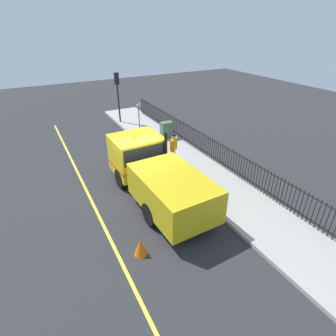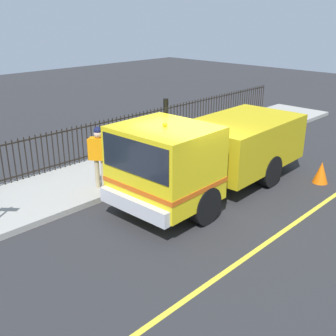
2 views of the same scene
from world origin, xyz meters
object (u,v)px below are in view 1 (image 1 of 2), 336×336
at_px(traffic_light_near, 117,88).
at_px(street_sign, 139,118).
at_px(worker_standing, 174,145).
at_px(utility_cabinet, 166,130).
at_px(work_truck, 152,170).
at_px(traffic_cone, 140,247).

distance_m(traffic_light_near, street_sign, 4.46).
bearing_deg(traffic_light_near, worker_standing, 82.27).
bearing_deg(street_sign, utility_cabinet, -12.04).
xyz_separation_m(work_truck, street_sign, (1.86, 5.90, 0.45)).
distance_m(traffic_light_near, traffic_cone, 14.16).
distance_m(traffic_cone, street_sign, 9.91).
relative_size(traffic_light_near, street_sign, 1.44).
bearing_deg(utility_cabinet, work_truck, -123.57).
bearing_deg(traffic_light_near, traffic_cone, 64.17).
xyz_separation_m(traffic_light_near, street_sign, (-0.14, -4.33, -1.06)).
distance_m(worker_standing, utility_cabinet, 3.84).
relative_size(worker_standing, street_sign, 0.70).
bearing_deg(work_truck, worker_standing, 40.20).
distance_m(work_truck, street_sign, 6.20).
bearing_deg(work_truck, street_sign, 70.67).
relative_size(work_truck, traffic_light_near, 1.78).
xyz_separation_m(worker_standing, traffic_cone, (-4.20, -5.13, -0.93)).
height_order(traffic_light_near, utility_cabinet, traffic_light_near).
distance_m(work_truck, utility_cabinet, 6.64).
bearing_deg(traffic_light_near, work_truck, 69.68).
xyz_separation_m(work_truck, traffic_light_near, (2.00, 10.23, 1.51)).
bearing_deg(worker_standing, traffic_cone, 12.99).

